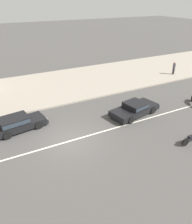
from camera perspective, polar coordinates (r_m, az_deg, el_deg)
name	(u,v)px	position (r m, az deg, el deg)	size (l,w,h in m)	color
ground_plane	(70,141)	(15.35, -6.71, -7.51)	(160.00, 160.00, 0.00)	#4C4947
lane_centre_stripe	(70,141)	(15.35, -6.71, -7.50)	(50.40, 0.14, 0.01)	silver
kerb_strip	(34,89)	(24.28, -15.82, 5.72)	(68.00, 10.00, 0.15)	#9E9384
hatchback_black_0	(18,123)	(17.17, -19.79, -2.65)	(4.04, 2.16, 1.10)	black
sedan_black_2	(135,108)	(18.60, 10.12, 0.94)	(4.66, 2.58, 1.06)	black
pedestrian_near_clock	(174,67)	(29.28, 19.71, 10.98)	(0.34, 0.34, 1.58)	#333338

